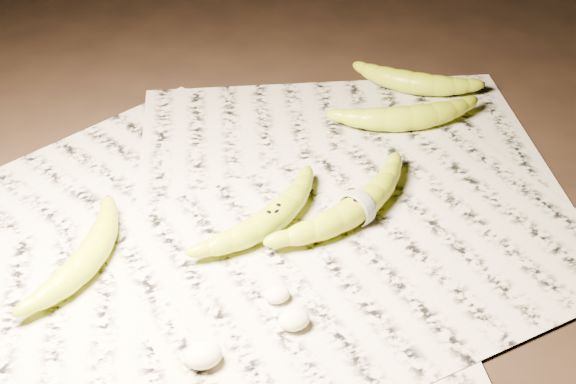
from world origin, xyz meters
name	(u,v)px	position (x,y,z in m)	size (l,w,h in m)	color
ground	(272,233)	(0.00, 0.00, 0.00)	(3.00, 3.00, 0.00)	black
newspaper_patch	(250,231)	(-0.03, 0.01, 0.00)	(0.90, 0.70, 0.01)	#B5B09B
banana_left_b	(89,254)	(-0.22, 0.01, 0.03)	(0.18, 0.06, 0.03)	#A9B516
banana_center	(272,216)	(0.00, 0.00, 0.03)	(0.19, 0.06, 0.03)	#A9B516
banana_taped	(358,205)	(0.10, -0.02, 0.03)	(0.22, 0.06, 0.04)	#A9B516
banana_upper_a	(409,116)	(0.26, 0.15, 0.03)	(0.19, 0.06, 0.04)	#A9B516
banana_upper_b	(413,81)	(0.32, 0.24, 0.03)	(0.17, 0.06, 0.04)	#A9B516
measuring_tape	(358,205)	(0.10, -0.02, 0.03)	(0.05, 0.05, 0.00)	white
flesh_chunk_a	(203,352)	(-0.14, -0.17, 0.02)	(0.04, 0.03, 0.02)	#F4EEBD
flesh_chunk_b	(294,317)	(-0.04, -0.16, 0.02)	(0.03, 0.03, 0.02)	#F4EEBD
flesh_chunk_c	(277,292)	(-0.04, -0.12, 0.02)	(0.03, 0.02, 0.02)	#F4EEBD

